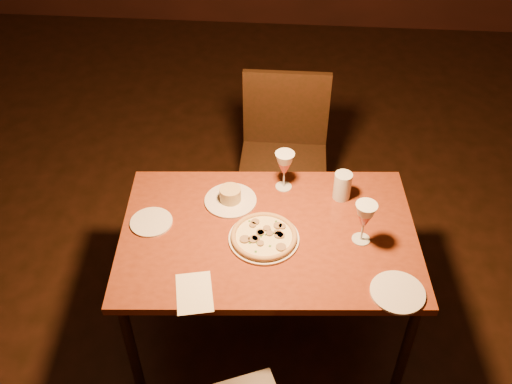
{
  "coord_description": "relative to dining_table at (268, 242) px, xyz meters",
  "views": [
    {
      "loc": [
        0.19,
        -1.74,
        2.44
      ],
      "look_at": [
        0.04,
        0.04,
        0.87
      ],
      "focal_mm": 40.0,
      "sensor_mm": 36.0,
      "label": 1
    }
  ],
  "objects": [
    {
      "name": "side_plate_near",
      "position": [
        0.52,
        -0.29,
        0.07
      ],
      "size": [
        0.21,
        0.21,
        0.01
      ],
      "primitive_type": "cylinder",
      "color": "silver",
      "rests_on": "dining_table"
    },
    {
      "name": "side_plate_left",
      "position": [
        -0.52,
        0.02,
        0.07
      ],
      "size": [
        0.19,
        0.19,
        0.01
      ],
      "primitive_type": "cylinder",
      "color": "silver",
      "rests_on": "dining_table"
    },
    {
      "name": "pendant_light",
      "position": [
        -0.0,
        0.0,
        1.04
      ],
      "size": [
        0.12,
        0.12,
        0.12
      ],
      "primitive_type": "sphere",
      "color": "#EE9042",
      "rests_on": "ceiling"
    },
    {
      "name": "floor",
      "position": [
        -0.1,
        0.01,
        -0.62
      ],
      "size": [
        7.0,
        7.0,
        0.0
      ],
      "primitive_type": "plane",
      "color": "black",
      "rests_on": "ground"
    },
    {
      "name": "wine_glass_far",
      "position": [
        0.05,
        0.3,
        0.16
      ],
      "size": [
        0.09,
        0.09,
        0.2
      ],
      "primitive_type": null,
      "color": "#CC5655",
      "rests_on": "dining_table"
    },
    {
      "name": "wine_glass_right",
      "position": [
        0.4,
        -0.01,
        0.16
      ],
      "size": [
        0.09,
        0.09,
        0.2
      ],
      "primitive_type": null,
      "color": "#CC5655",
      "rests_on": "dining_table"
    },
    {
      "name": "ramekin_saucer",
      "position": [
        -0.19,
        0.18,
        0.08
      ],
      "size": [
        0.24,
        0.24,
        0.08
      ],
      "color": "silver",
      "rests_on": "dining_table"
    },
    {
      "name": "dining_table",
      "position": [
        0.0,
        0.0,
        0.0
      ],
      "size": [
        1.34,
        0.92,
        0.68
      ],
      "rotation": [
        0.0,
        0.0,
        0.08
      ],
      "color": "brown",
      "rests_on": "floor"
    },
    {
      "name": "chair_far",
      "position": [
        0.04,
        0.75,
        -0.08
      ],
      "size": [
        0.47,
        0.47,
        0.96
      ],
      "rotation": [
        0.0,
        0.0,
        0.0
      ],
      "color": "black",
      "rests_on": "floor"
    },
    {
      "name": "pizza_plate",
      "position": [
        -0.02,
        -0.04,
        0.08
      ],
      "size": [
        0.3,
        0.3,
        0.03
      ],
      "color": "silver",
      "rests_on": "dining_table"
    },
    {
      "name": "menu_card",
      "position": [
        -0.27,
        -0.35,
        0.06
      ],
      "size": [
        0.18,
        0.23,
        0.0
      ],
      "primitive_type": "cube",
      "rotation": [
        0.0,
        0.0,
        0.22
      ],
      "color": "white",
      "rests_on": "dining_table"
    },
    {
      "name": "water_tumbler",
      "position": [
        0.32,
        0.26,
        0.13
      ],
      "size": [
        0.08,
        0.08,
        0.13
      ],
      "primitive_type": "cylinder",
      "color": "silver",
      "rests_on": "dining_table"
    }
  ]
}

